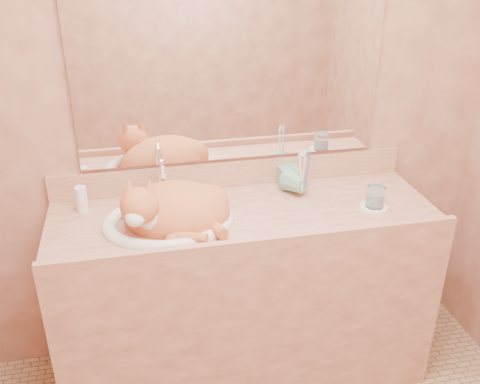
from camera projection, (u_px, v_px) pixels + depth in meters
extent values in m
cube|color=#8F5341|center=(231.00, 100.00, 2.27)|extent=(2.40, 0.02, 2.50)
cube|color=white|center=(231.00, 68.00, 2.20)|extent=(1.30, 0.02, 0.80)
imported|color=#67A587|center=(293.00, 169.00, 2.36)|extent=(0.09, 0.10, 0.20)
imported|color=#67A587|center=(303.00, 187.00, 2.31)|extent=(0.14, 0.14, 0.10)
cylinder|color=white|center=(374.00, 207.00, 2.24)|extent=(0.12, 0.12, 0.01)
cylinder|color=white|center=(375.00, 197.00, 2.22)|extent=(0.08, 0.08, 0.09)
cylinder|color=white|center=(82.00, 199.00, 2.20)|extent=(0.05, 0.05, 0.11)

